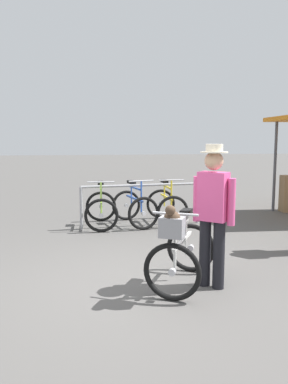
{
  "coord_description": "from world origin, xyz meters",
  "views": [
    {
      "loc": [
        -0.69,
        -4.54,
        1.78
      ],
      "look_at": [
        0.27,
        1.15,
        1.0
      ],
      "focal_mm": 36.64,
      "sensor_mm": 36.0,
      "label": 1
    }
  ],
  "objects_px": {
    "racked_bike_yellow": "(166,206)",
    "featured_bicycle": "(180,249)",
    "racked_bike_lime": "(101,209)",
    "racked_bike_blue": "(134,207)",
    "person_with_featured_bike": "(213,210)"
  },
  "relations": [
    {
      "from": "racked_bike_blue",
      "to": "person_with_featured_bike",
      "type": "relative_size",
      "value": 0.71
    },
    {
      "from": "person_with_featured_bike",
      "to": "racked_bike_yellow",
      "type": "bearing_deg",
      "value": 85.76
    },
    {
      "from": "racked_bike_yellow",
      "to": "racked_bike_blue",
      "type": "bearing_deg",
      "value": -174.84
    },
    {
      "from": "racked_bike_yellow",
      "to": "featured_bicycle",
      "type": "xyz_separation_m",
      "value": [
        -0.66,
        -3.65,
        0.12
      ]
    },
    {
      "from": "racked_bike_blue",
      "to": "person_with_featured_bike",
      "type": "bearing_deg",
      "value": -83.24
    },
    {
      "from": "racked_bike_blue",
      "to": "person_with_featured_bike",
      "type": "xyz_separation_m",
      "value": [
        0.43,
        -3.59,
        0.58
      ]
    },
    {
      "from": "featured_bicycle",
      "to": "person_with_featured_bike",
      "type": "bearing_deg",
      "value": -1.22
    },
    {
      "from": "racked_bike_blue",
      "to": "racked_bike_yellow",
      "type": "height_order",
      "value": "same"
    },
    {
      "from": "racked_bike_lime",
      "to": "racked_bike_blue",
      "type": "xyz_separation_m",
      "value": [
        0.7,
        0.06,
        -0.0
      ]
    },
    {
      "from": "racked_bike_blue",
      "to": "racked_bike_lime",
      "type": "bearing_deg",
      "value": -174.84
    },
    {
      "from": "racked_bike_yellow",
      "to": "person_with_featured_bike",
      "type": "relative_size",
      "value": 0.64
    },
    {
      "from": "racked_bike_lime",
      "to": "racked_bike_blue",
      "type": "relative_size",
      "value": 0.93
    },
    {
      "from": "racked_bike_lime",
      "to": "featured_bicycle",
      "type": "distance_m",
      "value": 3.6
    },
    {
      "from": "featured_bicycle",
      "to": "person_with_featured_bike",
      "type": "distance_m",
      "value": 0.61
    },
    {
      "from": "racked_bike_lime",
      "to": "racked_bike_yellow",
      "type": "relative_size",
      "value": 1.02
    }
  ]
}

